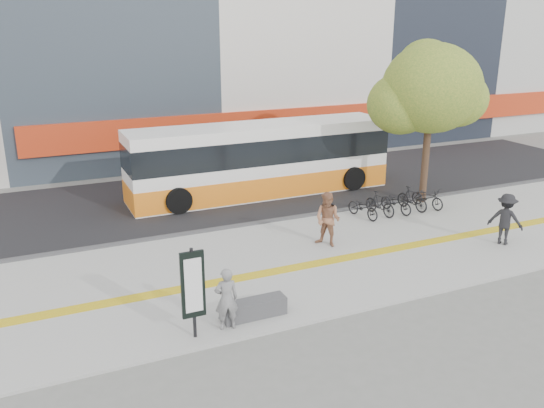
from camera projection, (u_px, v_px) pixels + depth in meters
name	position (u px, v px, depth m)	size (l,w,h in m)	color
ground	(323.00, 281.00, 16.04)	(120.00, 120.00, 0.00)	slate
sidewalk	(299.00, 261.00, 17.33)	(40.00, 7.00, 0.08)	gray
tactile_strip	(306.00, 265.00, 16.88)	(40.00, 0.45, 0.01)	gold
street	(218.00, 196.00, 23.84)	(40.00, 8.00, 0.06)	black
curb	(255.00, 224.00, 20.36)	(40.00, 0.25, 0.14)	#38383A
bench	(254.00, 308.00, 13.89)	(1.60, 0.45, 0.45)	#38383A
signboard	(193.00, 286.00, 12.67)	(0.55, 0.10, 2.20)	black
street_tree	(429.00, 90.00, 21.65)	(4.40, 3.80, 6.31)	#342517
bus	(260.00, 161.00, 23.65)	(11.07, 2.63, 2.95)	white
bicycle_row	(396.00, 202.00, 21.47)	(3.78, 1.60, 0.89)	black
seated_woman	(226.00, 299.00, 13.19)	(0.56, 0.37, 1.54)	black
pedestrian_tan	(328.00, 219.00, 18.13)	(0.87, 0.68, 1.78)	#986447
pedestrian_dark	(506.00, 219.00, 18.29)	(1.10, 0.63, 1.70)	black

